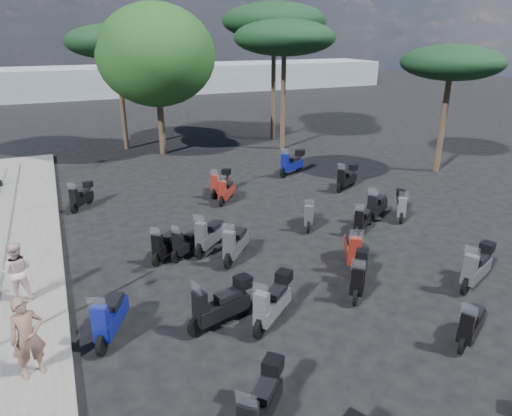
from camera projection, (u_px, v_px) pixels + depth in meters
name	position (u px, v px, depth m)	size (l,w,h in m)	color
ground	(273.00, 296.00, 12.03)	(120.00, 120.00, 0.00)	black
sidewalk	(5.00, 291.00, 12.12)	(3.00, 30.00, 0.15)	#5E5C59
woman	(27.00, 337.00, 8.79)	(0.63, 0.42, 1.73)	brown
pedestrian_far	(17.00, 271.00, 11.41)	(0.76, 0.59, 1.56)	beige
scooter_2	(110.00, 318.00, 10.26)	(0.97, 1.67, 1.44)	black
scooter_3	(166.00, 245.00, 13.90)	(1.18, 1.20, 1.26)	black
scooter_4	(188.00, 244.00, 14.06)	(1.33, 0.94, 1.22)	black
scooter_5	(82.00, 197.00, 17.91)	(1.02, 1.33, 1.23)	black
scooter_8	(261.00, 406.00, 7.82)	(1.34, 1.34, 1.38)	black
scooter_9	(221.00, 306.00, 10.66)	(1.77, 0.76, 1.43)	black
scooter_10	(210.00, 236.00, 14.40)	(1.42, 1.31, 1.45)	black
scooter_11	(226.00, 191.00, 18.58)	(1.11, 1.36, 1.31)	black
scooter_14	(272.00, 303.00, 10.77)	(1.49, 1.26, 1.42)	black
scooter_15	(235.00, 244.00, 13.82)	(1.28, 1.44, 1.44)	black
scooter_16	(309.00, 216.00, 16.17)	(0.91, 1.38, 1.24)	black
scooter_17	(221.00, 184.00, 19.41)	(1.28, 1.26, 1.30)	black
scooter_19	(471.00, 325.00, 10.13)	(1.41, 0.86, 1.23)	black
scooter_20	(359.00, 276.00, 12.03)	(1.20, 1.33, 1.30)	black
scooter_21	(352.00, 250.00, 13.50)	(1.02, 1.60, 1.42)	black
scooter_22	(362.00, 221.00, 15.76)	(1.26, 1.01, 1.21)	black
scooter_23	(292.00, 164.00, 22.14)	(1.69, 1.05, 1.46)	black
scooter_26	(477.00, 268.00, 12.39)	(1.68, 0.92, 1.41)	black
scooter_27	(376.00, 207.00, 16.83)	(1.52, 1.07, 1.39)	black
scooter_28	(401.00, 206.00, 16.98)	(1.04, 1.32, 1.23)	black
scooter_29	(347.00, 178.00, 20.08)	(1.51, 0.98, 1.32)	black
broadleaf_tree	(156.00, 56.00, 24.27)	(6.29, 6.29, 8.04)	#38281E
pine_0	(274.00, 22.00, 27.23)	(6.25, 6.25, 8.23)	#38281E
pine_1	(284.00, 38.00, 25.09)	(5.64, 5.64, 7.23)	#38281E
pine_2	(116.00, 42.00, 25.12)	(5.49, 5.49, 7.01)	#38281E
pine_3	(452.00, 63.00, 21.06)	(4.65, 4.65, 6.03)	#38281E
distant_hills	(95.00, 81.00, 49.90)	(70.00, 8.00, 3.00)	gray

